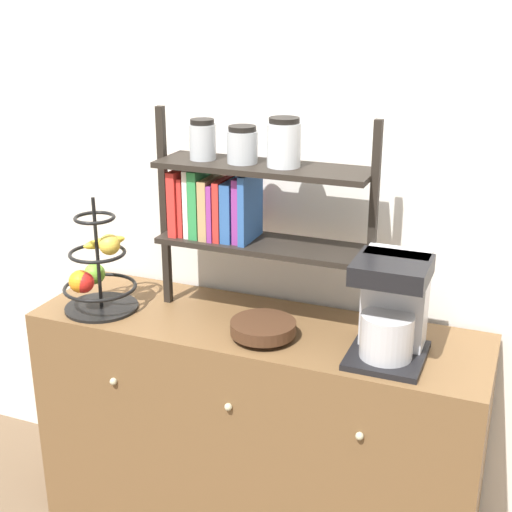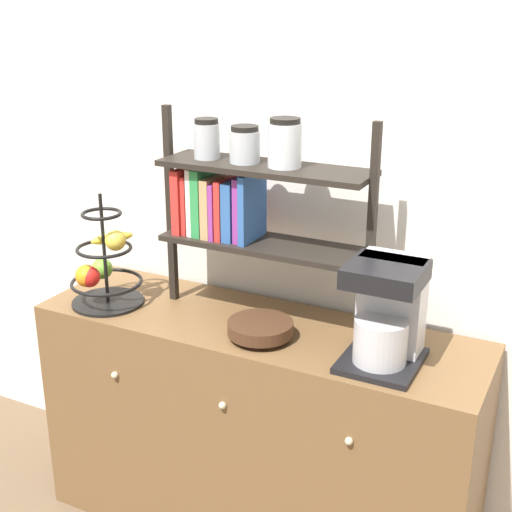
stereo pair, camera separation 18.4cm
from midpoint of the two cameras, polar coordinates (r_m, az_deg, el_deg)
The scene contains 6 objects.
wall_back at distance 2.38m, azimuth 0.19°, elevation 7.92°, with size 7.00×0.05×2.60m, color silver.
sideboard at distance 2.51m, azimuth -2.16°, elevation -13.85°, with size 1.48×0.46×0.80m.
coffee_maker at distance 2.08m, azimuth 8.31°, elevation -4.13°, with size 0.22×0.25×0.31m.
fruit_stand at distance 2.44m, azimuth -14.79°, elevation -1.40°, with size 0.25×0.25×0.39m.
wooden_bowl at distance 2.20m, azimuth -1.83°, elevation -5.85°, with size 0.20×0.20×0.06m.
shelf_hutch at distance 2.25m, azimuth -3.77°, elevation 4.97°, with size 0.72×0.20×0.67m.
Camera 1 is at (0.78, -1.71, 1.80)m, focal length 50.00 mm.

